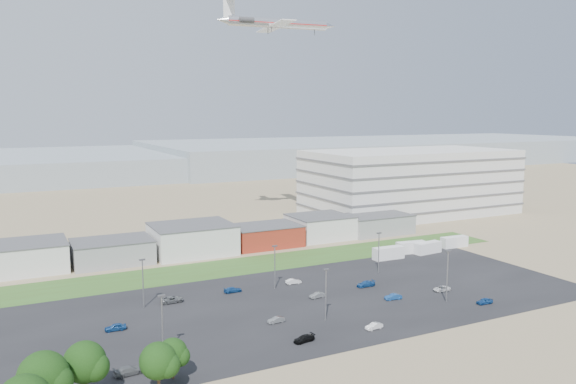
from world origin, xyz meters
TOP-DOWN VIEW (x-y plane):
  - ground at (0.00, 0.00)m, footprint 700.00×700.00m
  - parking_lot at (5.00, 20.00)m, footprint 120.00×50.00m
  - grass_strip at (0.00, 52.00)m, footprint 160.00×16.00m
  - hills_backdrop at (40.00, 315.00)m, footprint 700.00×200.00m
  - building_row at (-17.00, 71.00)m, footprint 170.00×20.00m
  - parking_garage at (90.00, 95.00)m, footprint 80.00×40.00m
  - box_trailer_a at (39.42, 40.75)m, footprint 8.86×3.00m
  - box_trailer_b at (49.20, 43.28)m, footprint 8.91×3.85m
  - box_trailer_c at (53.20, 40.98)m, footprint 8.66×3.54m
  - box_trailer_d at (65.05, 43.23)m, footprint 8.51×2.93m
  - tree_left at (-48.73, -5.41)m, footprint 6.88×6.88m
  - tree_mid at (-43.38, -1.95)m, footprint 6.16×6.16m
  - tree_right at (-34.07, -4.98)m, footprint 5.59×5.59m
  - tree_near at (-31.13, -1.57)m, footprint 4.68×4.68m
  - lightpole_front_l at (-30.47, 6.94)m, footprint 1.20×0.50m
  - lightpole_front_m at (1.07, 8.88)m, footprint 1.18×0.49m
  - lightpole_front_r at (28.95, 6.75)m, footprint 1.29×0.54m
  - lightpole_back_l at (-28.24, 31.53)m, footprint 1.18×0.49m
  - lightpole_back_m at (0.79, 30.85)m, footprint 1.16×0.48m
  - lightpole_back_r at (28.98, 30.81)m, footprint 1.19×0.50m
  - airliner at (34.98, 100.46)m, footprint 46.39×34.52m
  - parked_car_0 at (33.07, 12.71)m, footprint 4.09×2.07m
  - parked_car_1 at (19.92, 12.88)m, footprint 3.83×1.76m
  - parked_car_2 at (35.13, 2.22)m, footprint 3.66×1.64m
  - parked_car_3 at (-7.41, 1.72)m, footprint 4.13×2.13m
  - parked_car_4 at (-7.88, 11.91)m, footprint 3.44×1.41m
  - parked_car_5 at (-35.53, 21.48)m, footprint 3.88×1.73m
  - parked_car_6 at (-8.59, 32.63)m, footprint 4.10×1.79m
  - parked_car_7 at (6.13, 21.04)m, footprint 3.56×1.45m
  - parked_car_9 at (-22.31, 31.89)m, footprint 4.79×2.30m
  - parked_car_10 at (-36.74, 2.66)m, footprint 4.72×2.41m
  - parked_car_11 at (6.16, 32.19)m, footprint 3.70×1.54m
  - parked_car_12 at (19.92, 22.99)m, footprint 4.44×1.87m
  - parked_car_13 at (6.70, 1.08)m, footprint 3.55×1.54m

SIDE VIEW (x-z plane):
  - ground at x=0.00m, z-range 0.00..0.00m
  - parking_lot at x=5.00m, z-range 0.00..0.01m
  - grass_strip at x=0.00m, z-range 0.00..0.02m
  - parked_car_0 at x=33.07m, z-range 0.00..1.11m
  - parked_car_4 at x=-7.88m, z-range 0.00..1.11m
  - parked_car_13 at x=6.70m, z-range 0.00..1.14m
  - parked_car_3 at x=-7.41m, z-range 0.00..1.15m
  - parked_car_7 at x=6.13m, z-range 0.00..1.15m
  - parked_car_6 at x=-8.59m, z-range 0.00..1.17m
  - parked_car_11 at x=6.16m, z-range 0.00..1.19m
  - parked_car_1 at x=19.92m, z-range 0.00..1.22m
  - parked_car_2 at x=35.13m, z-range 0.00..1.22m
  - parked_car_12 at x=19.92m, z-range 0.00..1.28m
  - parked_car_5 at x=-35.53m, z-range 0.00..1.30m
  - parked_car_10 at x=-36.74m, z-range 0.00..1.31m
  - parked_car_9 at x=-22.31m, z-range 0.00..1.32m
  - box_trailer_d at x=65.05m, z-range 0.00..3.16m
  - box_trailer_c at x=53.20m, z-range 0.00..3.16m
  - box_trailer_b at x=49.20m, z-range 0.00..3.23m
  - box_trailer_a at x=39.42m, z-range 0.00..3.29m
  - tree_near at x=-31.13m, z-range 0.00..7.02m
  - building_row at x=-17.00m, z-range 0.00..8.00m
  - tree_right at x=-34.07m, z-range 0.00..8.38m
  - hills_backdrop at x=40.00m, z-range 0.00..9.00m
  - tree_mid at x=-43.38m, z-range 0.00..9.24m
  - lightpole_back_m at x=0.79m, z-range 0.00..9.89m
  - lightpole_front_m at x=1.07m, z-range 0.00..10.03m
  - lightpole_back_l at x=-28.24m, z-range 0.00..10.03m
  - lightpole_back_r at x=28.98m, z-range 0.00..10.15m
  - lightpole_front_l at x=-30.47m, z-range 0.00..10.17m
  - tree_left at x=-48.73m, z-range 0.00..10.32m
  - lightpole_front_r at x=28.95m, z-range 0.00..10.94m
  - parking_garage at x=90.00m, z-range 0.00..25.00m
  - airliner at x=34.98m, z-range 63.64..76.36m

